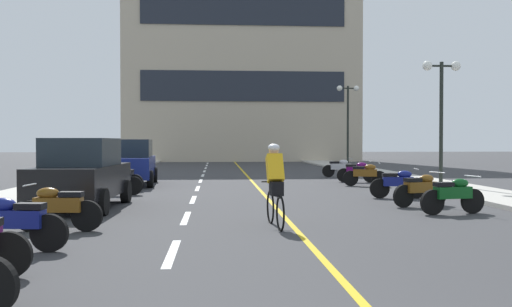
{
  "coord_description": "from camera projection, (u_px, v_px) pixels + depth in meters",
  "views": [
    {
      "loc": [
        -1.31,
        -2.69,
        1.73
      ],
      "look_at": [
        0.12,
        17.36,
        1.3
      ],
      "focal_mm": 39.17,
      "sensor_mm": 36.0,
      "label": 1
    }
  ],
  "objects": [
    {
      "name": "motorcycle_5",
      "position": [
        421.0,
        189.0,
        14.87
      ],
      "size": [
        1.64,
        0.78,
        0.92
      ],
      "color": "black",
      "rests_on": "ground"
    },
    {
      "name": "motorcycle_7",
      "position": [
        115.0,
        181.0,
        17.93
      ],
      "size": [
        1.7,
        0.6,
        0.92
      ],
      "color": "black",
      "rests_on": "ground"
    },
    {
      "name": "parked_car_near",
      "position": [
        82.0,
        173.0,
        14.39
      ],
      "size": [
        2.04,
        4.26,
        1.82
      ],
      "color": "black",
      "rests_on": "ground"
    },
    {
      "name": "lane_dash_9",
      "position": [
        207.0,
        165.0,
        40.57
      ],
      "size": [
        0.14,
        2.2,
        0.01
      ],
      "primitive_type": "cube",
      "color": "silver",
      "rests_on": "ground"
    },
    {
      "name": "lane_dash_2",
      "position": [
        186.0,
        218.0,
        12.64
      ],
      "size": [
        0.14,
        2.2,
        0.01
      ],
      "primitive_type": "cube",
      "color": "silver",
      "rests_on": "ground"
    },
    {
      "name": "curb_right",
      "position": [
        391.0,
        176.0,
        27.26
      ],
      "size": [
        2.4,
        72.0,
        0.12
      ],
      "primitive_type": "cube",
      "color": "#B7B2A8",
      "rests_on": "ground"
    },
    {
      "name": "street_lamp_far",
      "position": [
        348.0,
        107.0,
        36.4
      ],
      "size": [
        1.46,
        0.36,
        5.28
      ],
      "color": "black",
      "rests_on": "curb_right"
    },
    {
      "name": "motorcycle_9",
      "position": [
        365.0,
        174.0,
        21.69
      ],
      "size": [
        1.68,
        0.65,
        0.92
      ],
      "color": "black",
      "rests_on": "ground"
    },
    {
      "name": "motorcycle_2",
      "position": [
        14.0,
        222.0,
        8.75
      ],
      "size": [
        1.7,
        0.6,
        0.92
      ],
      "color": "black",
      "rests_on": "ground"
    },
    {
      "name": "motorcycle_6",
      "position": [
        398.0,
        183.0,
        16.99
      ],
      "size": [
        1.7,
        0.6,
        0.92
      ],
      "color": "black",
      "rests_on": "ground"
    },
    {
      "name": "lane_dash_4",
      "position": [
        198.0,
        188.0,
        20.62
      ],
      "size": [
        0.14,
        2.2,
        0.01
      ],
      "primitive_type": "cube",
      "color": "silver",
      "rests_on": "ground"
    },
    {
      "name": "lane_dash_11",
      "position": [
        208.0,
        162.0,
        48.54
      ],
      "size": [
        0.14,
        2.2,
        0.01
      ],
      "primitive_type": "cube",
      "color": "silver",
      "rests_on": "ground"
    },
    {
      "name": "motorcycle_10",
      "position": [
        357.0,
        171.0,
        23.69
      ],
      "size": [
        1.69,
        0.61,
        0.92
      ],
      "color": "black",
      "rests_on": "ground"
    },
    {
      "name": "curb_left",
      "position": [
        91.0,
        177.0,
        26.23
      ],
      "size": [
        2.4,
        72.0,
        0.12
      ],
      "primitive_type": "cube",
      "color": "#B7B2A8",
      "rests_on": "ground"
    },
    {
      "name": "lane_dash_3",
      "position": [
        193.0,
        200.0,
        16.63
      ],
      "size": [
        0.14,
        2.2,
        0.01
      ],
      "primitive_type": "cube",
      "color": "silver",
      "rests_on": "ground"
    },
    {
      "name": "office_building",
      "position": [
        242.0,
        42.0,
        50.57
      ],
      "size": [
        20.73,
        6.21,
        21.6
      ],
      "color": "#BCAD93",
      "rests_on": "ground"
    },
    {
      "name": "lane_dash_5",
      "position": [
        201.0,
        181.0,
        24.61
      ],
      "size": [
        0.14,
        2.2,
        0.01
      ],
      "primitive_type": "cube",
      "color": "silver",
      "rests_on": "ground"
    },
    {
      "name": "lane_dash_8",
      "position": [
        206.0,
        168.0,
        36.58
      ],
      "size": [
        0.14,
        2.2,
        0.01
      ],
      "primitive_type": "cube",
      "color": "silver",
      "rests_on": "ground"
    },
    {
      "name": "street_lamp_mid",
      "position": [
        441.0,
        93.0,
        20.92
      ],
      "size": [
        1.46,
        0.36,
        4.63
      ],
      "color": "black",
      "rests_on": "curb_right"
    },
    {
      "name": "parked_car_mid",
      "position": [
        131.0,
        162.0,
        22.21
      ],
      "size": [
        2.1,
        4.28,
        1.82
      ],
      "color": "black",
      "rests_on": "ground"
    },
    {
      "name": "lane_dash_1",
      "position": [
        172.0,
        253.0,
        8.66
      ],
      "size": [
        0.14,
        2.2,
        0.01
      ],
      "primitive_type": "cube",
      "color": "silver",
      "rests_on": "ground"
    },
    {
      "name": "ground_plane",
      "position": [
        247.0,
        182.0,
        23.76
      ],
      "size": [
        140.0,
        140.0,
        0.0
      ],
      "primitive_type": "plane",
      "color": "#38383A"
    },
    {
      "name": "lane_dash_7",
      "position": [
        204.0,
        171.0,
        32.59
      ],
      "size": [
        0.14,
        2.2,
        0.01
      ],
      "primitive_type": "cube",
      "color": "silver",
      "rests_on": "ground"
    },
    {
      "name": "motorcycle_11",
      "position": [
        340.0,
        168.0,
        27.16
      ],
      "size": [
        1.7,
        0.6,
        0.92
      ],
      "color": "black",
      "rests_on": "ground"
    },
    {
      "name": "lane_dash_10",
      "position": [
        208.0,
        163.0,
        44.56
      ],
      "size": [
        0.14,
        2.2,
        0.01
      ],
      "primitive_type": "cube",
      "color": "silver",
      "rests_on": "ground"
    },
    {
      "name": "cyclist_rider",
      "position": [
        275.0,
        183.0,
        11.32
      ],
      "size": [
        0.42,
        1.77,
        1.71
      ],
      "color": "black",
      "rests_on": "ground"
    },
    {
      "name": "lane_dash_6",
      "position": [
        203.0,
        175.0,
        28.6
      ],
      "size": [
        0.14,
        2.2,
        0.01
      ],
      "primitive_type": "cube",
      "color": "silver",
      "rests_on": "ground"
    },
    {
      "name": "motorcycle_3",
      "position": [
        58.0,
        207.0,
        10.73
      ],
      "size": [
        1.7,
        0.6,
        0.92
      ],
      "color": "black",
      "rests_on": "ground"
    },
    {
      "name": "motorcycle_4",
      "position": [
        453.0,
        194.0,
        13.28
      ],
      "size": [
        1.69,
        0.63,
        0.92
      ],
      "color": "black",
      "rests_on": "ground"
    },
    {
      "name": "centre_line_yellow",
      "position": [
        249.0,
        178.0,
        26.77
      ],
      "size": [
        0.12,
        66.0,
        0.01
      ],
      "primitive_type": "cube",
      "color": "gold",
      "rests_on": "ground"
    },
    {
      "name": "motorcycle_8",
      "position": [
        120.0,
        178.0,
        19.37
      ],
      "size": [
        1.67,
        0.69,
        0.92
      ],
      "color": "black",
      "rests_on": "ground"
    }
  ]
}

